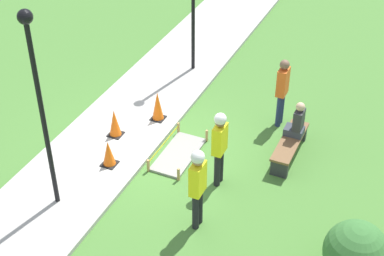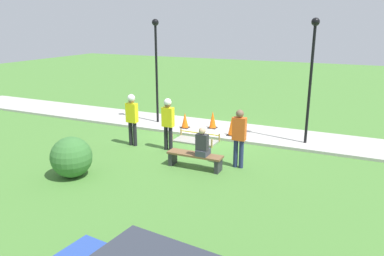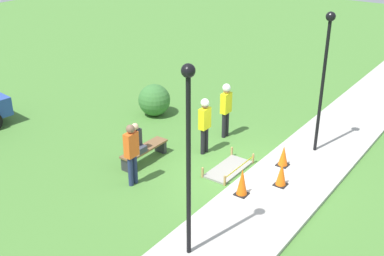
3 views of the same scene
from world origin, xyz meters
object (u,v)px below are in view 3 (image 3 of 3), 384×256
(traffic_cone_sidewalk_edge, at_px, (283,156))
(person_seated_on_bench, at_px, (136,140))
(traffic_cone_near_patch, at_px, (242,182))
(park_bench, at_px, (144,152))
(bystander_in_orange_shirt, at_px, (132,151))
(worker_assistant, at_px, (226,105))
(lamppost_near, at_px, (325,65))
(lamppost_far, at_px, (188,139))
(traffic_cone_far_patch, at_px, (281,174))
(worker_supervisor, at_px, (205,121))

(traffic_cone_sidewalk_edge, distance_m, person_seated_on_bench, 4.38)
(traffic_cone_near_patch, distance_m, park_bench, 3.44)
(bystander_in_orange_shirt, bearing_deg, worker_assistant, -5.96)
(lamppost_near, relative_size, lamppost_far, 0.99)
(park_bench, distance_m, bystander_in_orange_shirt, 1.52)
(traffic_cone_far_patch, xyz_separation_m, worker_assistant, (1.90, 3.02, 0.69))
(traffic_cone_sidewalk_edge, distance_m, park_bench, 4.18)
(traffic_cone_sidewalk_edge, xyz_separation_m, lamppost_far, (-4.83, -0.08, 2.50))
(traffic_cone_sidewalk_edge, bearing_deg, lamppost_far, -179.09)
(person_seated_on_bench, relative_size, worker_supervisor, 0.48)
(park_bench, bearing_deg, bystander_in_orange_shirt, -152.71)
(park_bench, height_order, person_seated_on_bench, person_seated_on_bench)
(traffic_cone_sidewalk_edge, bearing_deg, person_seated_on_bench, 122.82)
(bystander_in_orange_shirt, bearing_deg, lamppost_far, -116.66)
(traffic_cone_far_patch, bearing_deg, lamppost_far, 174.30)
(traffic_cone_far_patch, height_order, lamppost_far, lamppost_far)
(traffic_cone_near_patch, relative_size, lamppost_near, 0.18)
(person_seated_on_bench, distance_m, worker_assistant, 3.41)
(traffic_cone_far_patch, relative_size, worker_supervisor, 0.39)
(person_seated_on_bench, bearing_deg, traffic_cone_sidewalk_edge, -57.18)
(person_seated_on_bench, relative_size, worker_assistant, 0.47)
(traffic_cone_near_patch, height_order, lamppost_near, lamppost_near)
(person_seated_on_bench, xyz_separation_m, lamppost_far, (-2.46, -3.74, 2.11))
(traffic_cone_sidewalk_edge, relative_size, person_seated_on_bench, 0.72)
(traffic_cone_far_patch, bearing_deg, worker_supervisor, 80.25)
(park_bench, bearing_deg, traffic_cone_far_patch, -75.60)
(traffic_cone_sidewalk_edge, height_order, lamppost_near, lamppost_near)
(traffic_cone_near_patch, xyz_separation_m, worker_assistant, (2.95, 2.39, 0.66))
(traffic_cone_far_patch, bearing_deg, traffic_cone_near_patch, 149.07)
(worker_supervisor, bearing_deg, lamppost_far, -149.32)
(traffic_cone_sidewalk_edge, bearing_deg, worker_assistant, 71.70)
(traffic_cone_far_patch, distance_m, worker_assistant, 3.64)
(park_bench, relative_size, lamppost_far, 0.40)
(worker_supervisor, height_order, worker_assistant, worker_assistant)
(traffic_cone_near_patch, relative_size, person_seated_on_bench, 0.88)
(bystander_in_orange_shirt, bearing_deg, traffic_cone_sidewalk_edge, -42.44)
(worker_supervisor, relative_size, lamppost_far, 0.42)
(bystander_in_orange_shirt, bearing_deg, park_bench, 27.29)
(bystander_in_orange_shirt, relative_size, lamppost_near, 0.42)
(park_bench, distance_m, worker_assistant, 3.23)
(park_bench, relative_size, worker_assistant, 0.92)
(lamppost_near, bearing_deg, bystander_in_orange_shirt, 144.84)
(traffic_cone_sidewalk_edge, distance_m, worker_assistant, 2.80)
(worker_assistant, bearing_deg, traffic_cone_near_patch, -140.92)
(traffic_cone_far_patch, xyz_separation_m, lamppost_near, (2.56, 0.08, 2.45))
(worker_supervisor, height_order, lamppost_far, lamppost_far)
(traffic_cone_near_patch, xyz_separation_m, worker_supervisor, (1.55, 2.29, 0.62))
(traffic_cone_near_patch, bearing_deg, bystander_in_orange_shirt, 112.70)
(park_bench, bearing_deg, traffic_cone_sidewalk_edge, -59.91)
(park_bench, bearing_deg, traffic_cone_near_patch, -90.09)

